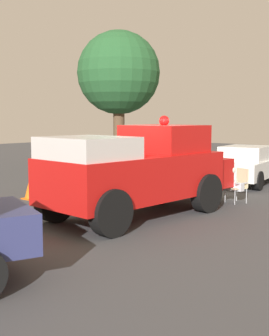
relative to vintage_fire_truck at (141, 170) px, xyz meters
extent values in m
plane|color=#424244|center=(0.31, 0.47, -1.20)|extent=(60.00, 60.00, 0.00)
cylinder|color=black|center=(1.57, 0.91, -0.68)|extent=(1.06, 0.38, 1.04)
cylinder|color=black|center=(1.45, -1.09, -0.68)|extent=(1.06, 0.38, 1.04)
cylinder|color=black|center=(-1.92, 1.12, -0.68)|extent=(1.06, 0.38, 1.04)
cylinder|color=black|center=(-2.04, -0.88, -0.68)|extent=(1.06, 0.38, 1.04)
cube|color=red|center=(-0.23, 0.01, -0.15)|extent=(5.02, 2.39, 1.10)
cube|color=red|center=(2.61, -0.16, -0.28)|extent=(1.00, 1.81, 0.84)
cube|color=red|center=(0.91, -0.05, 0.75)|extent=(1.81, 2.00, 0.76)
cube|color=silver|center=(-1.78, 0.11, 0.60)|extent=(1.81, 2.06, 0.60)
cube|color=silver|center=(3.06, -0.18, -0.28)|extent=(0.21, 1.44, 0.64)
cube|color=silver|center=(3.16, -0.19, -0.70)|extent=(0.33, 2.25, 0.24)
sphere|color=white|center=(3.11, 0.60, -0.20)|extent=(0.28, 0.28, 0.26)
sphere|color=white|center=(3.01, -0.96, -0.20)|extent=(0.28, 0.28, 0.26)
sphere|color=red|center=(0.91, -0.05, 1.25)|extent=(0.30, 0.30, 0.28)
cylinder|color=black|center=(8.40, 1.53, -0.86)|extent=(0.71, 0.36, 0.68)
cylinder|color=black|center=(5.53, 1.11, -0.86)|extent=(0.71, 0.36, 0.68)
cylinder|color=black|center=(5.76, -0.51, -0.86)|extent=(0.71, 0.36, 0.68)
cube|color=white|center=(7.08, 0.51, -0.58)|extent=(4.42, 2.39, 0.64)
cube|color=white|center=(8.51, 0.72, -0.22)|extent=(1.62, 1.83, 0.20)
cube|color=white|center=(6.78, 0.47, -0.02)|extent=(2.11, 1.82, 0.56)
cube|color=silver|center=(9.24, 0.83, -0.80)|extent=(0.43, 1.90, 0.20)
cylinder|color=#B7BABF|center=(0.61, 4.26, -0.98)|extent=(0.03, 0.03, 0.44)
cylinder|color=#B7BABF|center=(0.18, 4.15, -0.98)|extent=(0.03, 0.03, 0.44)
cylinder|color=#B7BABF|center=(0.50, 4.68, -0.98)|extent=(0.03, 0.03, 0.44)
cylinder|color=#B7BABF|center=(0.07, 4.58, -0.98)|extent=(0.03, 0.03, 0.44)
cube|color=#B21E1E|center=(0.34, 4.42, -0.74)|extent=(0.58, 0.58, 0.04)
cube|color=#B21E1E|center=(0.28, 4.65, -0.46)|extent=(0.48, 0.16, 0.56)
cube|color=#B7BABF|center=(0.57, 4.47, -0.58)|extent=(0.14, 0.44, 0.03)
cube|color=#B7BABF|center=(0.11, 4.36, -0.58)|extent=(0.14, 0.44, 0.03)
cylinder|color=#B7BABF|center=(2.88, -1.17, -0.98)|extent=(0.04, 0.04, 0.44)
cylinder|color=#B7BABF|center=(3.04, -0.76, -0.98)|extent=(0.04, 0.04, 0.44)
cylinder|color=#B7BABF|center=(3.29, -1.33, -0.98)|extent=(0.04, 0.04, 0.44)
cylinder|color=#B7BABF|center=(3.45, -0.92, -0.98)|extent=(0.04, 0.04, 0.44)
cube|color=beige|center=(3.17, -1.05, -0.74)|extent=(0.62, 0.62, 0.04)
cube|color=beige|center=(3.39, -1.14, -0.46)|extent=(0.21, 0.46, 0.56)
cube|color=#B7BABF|center=(3.08, -1.27, -0.58)|extent=(0.42, 0.19, 0.03)
cube|color=#B7BABF|center=(3.26, -0.82, -0.58)|extent=(0.42, 0.19, 0.03)
cylinder|color=#B7BABF|center=(3.27, 2.54, -0.98)|extent=(0.04, 0.04, 0.44)
cylinder|color=#B7BABF|center=(3.08, 2.94, -0.98)|extent=(0.04, 0.04, 0.44)
cylinder|color=#B7BABF|center=(3.67, 2.73, -0.98)|extent=(0.04, 0.04, 0.44)
cylinder|color=#B7BABF|center=(3.48, 3.13, -0.98)|extent=(0.04, 0.04, 0.44)
cube|color=#B21E1E|center=(3.38, 2.83, -0.74)|extent=(0.64, 0.64, 0.04)
cube|color=#B21E1E|center=(3.59, 2.93, -0.46)|extent=(0.24, 0.45, 0.56)
cube|color=#B7BABF|center=(3.48, 2.62, -0.58)|extent=(0.41, 0.22, 0.03)
cube|color=#B7BABF|center=(3.27, 3.05, -0.58)|extent=(0.41, 0.22, 0.03)
cylinder|color=#383842|center=(0.51, 4.18, -0.97)|extent=(0.16, 0.16, 0.45)
cylinder|color=#383842|center=(0.31, 4.13, -0.97)|extent=(0.16, 0.16, 0.45)
cube|color=#383842|center=(0.47, 4.33, -0.69)|extent=(0.25, 0.46, 0.13)
cube|color=#383842|center=(0.27, 4.29, -0.69)|extent=(0.25, 0.46, 0.13)
cube|color=#1E478C|center=(0.32, 4.50, -0.39)|extent=(0.44, 0.31, 0.54)
sphere|color=#9E704C|center=(0.33, 4.48, -0.02)|extent=(0.27, 0.27, 0.22)
cylinder|color=brown|center=(7.61, 7.75, 0.45)|extent=(0.56, 0.56, 3.29)
sphere|color=#25572C|center=(7.61, 7.75, 3.51)|extent=(4.04, 4.04, 4.04)
cube|color=orange|center=(-0.45, 4.14, -1.18)|extent=(0.40, 0.40, 0.04)
cone|color=orange|center=(-0.45, 4.14, -0.86)|extent=(0.32, 0.32, 0.60)
camera|label=1|loc=(-8.88, -7.39, 1.35)|focal=48.31mm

